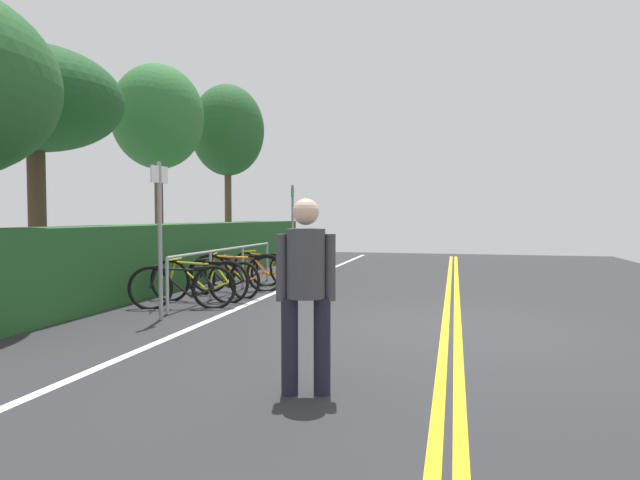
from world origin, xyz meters
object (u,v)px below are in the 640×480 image
bicycle_2 (222,278)px  tree_extra (228,131)px  bike_rack (228,260)px  sign_post_near (160,225)px  bicycle_3 (238,273)px  bicycle_4 (243,271)px  bicycle_0 (182,287)px  bicycle_5 (264,267)px  bicycle_1 (199,281)px  sign_post_far (293,221)px  pedestrian (306,283)px  tree_far_right (158,118)px  tree_mid (35,101)px

bicycle_2 → tree_extra: (6.69, 2.79, 3.80)m
bike_rack → sign_post_near: (-2.67, -0.14, 0.71)m
bike_rack → bicycle_3: (0.33, -0.07, -0.27)m
bicycle_2 → bicycle_4: bearing=6.7°
bicycle_3 → bike_rack: bearing=167.2°
bicycle_4 → bicycle_2: bearing=-173.3°
bicycle_0 → bicycle_5: size_ratio=0.98×
bicycle_4 → bicycle_5: bicycle_5 is taller
bicycle_1 → bicycle_2: 0.71m
bicycle_0 → sign_post_far: (5.15, -0.28, 1.01)m
bicycle_1 → bicycle_5: bicycle_1 is taller
bicycle_1 → pedestrian: bearing=-144.0°
sign_post_near → tree_far_right: 7.27m
bicycle_5 → tree_far_right: bearing=67.3°
bike_rack → pedestrian: pedestrian is taller
bicycle_0 → bicycle_2: (1.39, -0.06, -0.01)m
bicycle_0 → bicycle_4: (2.84, 0.11, -0.02)m
bike_rack → tree_far_right: 5.67m
bike_rack → bicycle_0: 1.76m
bike_rack → bicycle_0: bearing=179.4°
bicycle_2 → sign_post_near: bearing=-177.5°
bicycle_1 → bicycle_4: bearing=1.2°
bike_rack → sign_post_far: size_ratio=2.02×
bicycle_0 → tree_mid: (1.12, 3.69, 3.35)m
tree_mid → tree_extra: size_ratio=0.85×
bike_rack → tree_mid: size_ratio=0.96×
tree_far_right → sign_post_near: bearing=-149.5°
bicycle_5 → sign_post_far: (1.68, -0.15, 1.01)m
bicycle_4 → sign_post_far: sign_post_far is taller
bicycle_2 → sign_post_far: bearing=-3.3°
pedestrian → tree_far_right: tree_far_right is taller
bicycle_0 → tree_far_right: tree_far_right is taller
bicycle_1 → bicycle_2: size_ratio=1.10×
bicycle_2 → bicycle_3: bearing=-2.9°
sign_post_far → tree_far_right: 4.44m
bicycle_2 → sign_post_near: sign_post_near is taller
bike_rack → bicycle_4: (1.10, 0.13, -0.32)m
tree_far_right → tree_extra: (3.19, -0.54, 0.12)m
bicycle_3 → tree_extra: (6.02, 2.82, 3.76)m
bicycle_5 → tree_far_right: 5.20m
bicycle_4 → bicycle_3: bearing=-165.4°
sign_post_far → bicycle_5: bearing=174.7°
bike_rack → sign_post_near: 2.76m
bicycle_0 → bike_rack: bearing=-0.6°
sign_post_far → tree_extra: 5.04m
bicycle_4 → tree_mid: tree_mid is taller
bicycle_0 → bicycle_1: size_ratio=0.90×
sign_post_far → pedestrian: bearing=-162.5°
bicycle_3 → pedestrian: 6.34m
bicycle_2 → tree_far_right: size_ratio=0.31×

